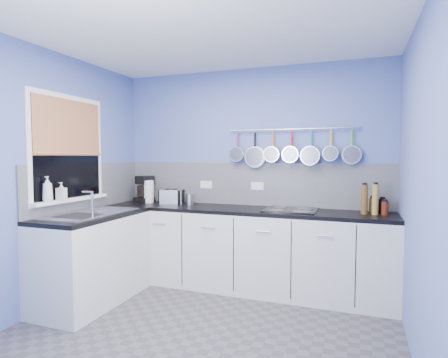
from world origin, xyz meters
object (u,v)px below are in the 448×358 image
Objects in this scene: soap_bottle_b at (61,191)px; paper_towel at (149,192)px; canister at (189,199)px; toaster at (171,197)px; coffee_maker at (144,189)px; hob at (291,210)px; soap_bottle_a at (47,189)px.

soap_bottle_b is 0.62× the size of paper_towel.
toaster is at bearing -174.72° from canister.
coffee_maker is 1.87m from hob.
coffee_maker is at bearing 81.20° from soap_bottle_a.
hob is (1.47, -0.07, -0.08)m from toaster.
toaster is at bearing 65.66° from soap_bottle_a.
coffee_maker is at bearing 79.93° from soap_bottle_b.
soap_bottle_a is 1.59m from canister.
soap_bottle_a is 1.39× the size of soap_bottle_b.
coffee_maker reaches higher than soap_bottle_b.
coffee_maker reaches higher than hob.
canister is at bearing 58.20° from soap_bottle_a.
canister is 1.24m from hob.
soap_bottle_a is 0.72× the size of coffee_maker.
toaster is (0.60, 1.32, -0.18)m from soap_bottle_a.
paper_towel is at bearing -176.03° from canister.
toaster is (0.39, -0.00, -0.08)m from coffee_maker.
toaster is at bearing 2.96° from paper_towel.
coffee_maker is 0.63m from canister.
coffee_maker is 0.40m from toaster.
coffee_maker reaches higher than canister.
coffee_maker is 2.66× the size of canister.
paper_towel is 0.31m from toaster.
soap_bottle_a is 0.17m from soap_bottle_b.
paper_towel is at bearing 178.27° from hob.
paper_towel is (0.29, 1.30, -0.13)m from soap_bottle_a.
toaster is 1.47m from hob.
toaster reaches higher than canister.
paper_towel reaches higher than toaster.
coffee_maker is at bearing 162.07° from toaster.
hob is (2.06, 1.25, -0.26)m from soap_bottle_a.
paper_towel is 0.84× the size of coffee_maker.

